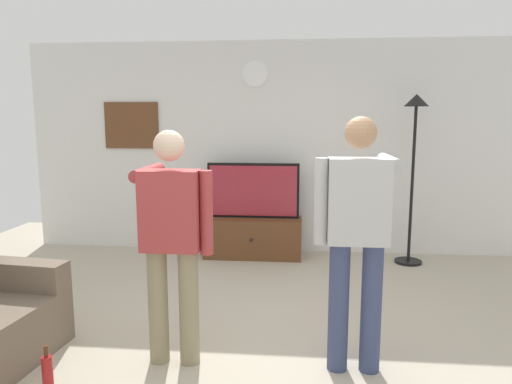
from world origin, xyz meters
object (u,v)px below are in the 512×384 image
(framed_picture, at_px, (132,125))
(floor_lamp, at_px, (414,144))
(person_standing_nearer_lamp, at_px, (172,234))
(tv_stand, at_px, (253,237))
(television, at_px, (253,190))
(wall_clock, at_px, (255,74))
(beverage_bottle, at_px, (48,378))
(person_standing_nearer_couch, at_px, (357,230))

(framed_picture, height_order, floor_lamp, floor_lamp)
(floor_lamp, xyz_separation_m, person_standing_nearer_lamp, (-2.21, -2.53, -0.50))
(tv_stand, relative_size, floor_lamp, 0.60)
(television, distance_m, wall_clock, 1.47)
(wall_clock, bearing_deg, person_standing_nearer_lamp, -96.00)
(television, relative_size, floor_lamp, 0.57)
(wall_clock, height_order, beverage_bottle, wall_clock)
(framed_picture, bearing_deg, person_standing_nearer_lamp, -65.64)
(beverage_bottle, bearing_deg, person_standing_nearer_couch, 16.42)
(person_standing_nearer_lamp, bearing_deg, tv_stand, 83.35)
(tv_stand, xyz_separation_m, television, (0.00, 0.05, 0.59))
(tv_stand, bearing_deg, television, 90.00)
(television, xyz_separation_m, floor_lamp, (1.90, -0.14, 0.60))
(framed_picture, distance_m, person_standing_nearer_couch, 3.95)
(framed_picture, distance_m, person_standing_nearer_lamp, 3.28)
(wall_clock, height_order, person_standing_nearer_couch, wall_clock)
(tv_stand, distance_m, floor_lamp, 2.25)
(tv_stand, xyz_separation_m, framed_picture, (-1.63, 0.30, 1.40))
(person_standing_nearer_couch, bearing_deg, floor_lamp, 69.48)
(television, relative_size, person_standing_nearer_lamp, 0.69)
(wall_clock, bearing_deg, beverage_bottle, -105.41)
(television, height_order, floor_lamp, floor_lamp)
(wall_clock, height_order, person_standing_nearer_lamp, wall_clock)
(floor_lamp, distance_m, beverage_bottle, 4.40)
(wall_clock, xyz_separation_m, framed_picture, (-1.63, 0.00, -0.64))
(television, bearing_deg, wall_clock, 90.00)
(floor_lamp, bearing_deg, framed_picture, 173.71)
(tv_stand, xyz_separation_m, person_standing_nearer_lamp, (-0.31, -2.62, 0.69))
(tv_stand, height_order, framed_picture, framed_picture)
(television, distance_m, floor_lamp, 2.00)
(television, bearing_deg, framed_picture, 171.30)
(floor_lamp, bearing_deg, wall_clock, 168.59)
(framed_picture, bearing_deg, person_standing_nearer_couch, -48.35)
(person_standing_nearer_lamp, distance_m, beverage_bottle, 1.16)
(person_standing_nearer_lamp, height_order, person_standing_nearer_couch, person_standing_nearer_couch)
(beverage_bottle, bearing_deg, wall_clock, 74.59)
(television, height_order, wall_clock, wall_clock)
(person_standing_nearer_lamp, xyz_separation_m, person_standing_nearer_couch, (1.27, 0.01, 0.06))
(wall_clock, distance_m, floor_lamp, 2.12)
(beverage_bottle, bearing_deg, framed_picture, 100.92)
(person_standing_nearer_couch, bearing_deg, framed_picture, 131.65)
(television, distance_m, framed_picture, 1.83)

